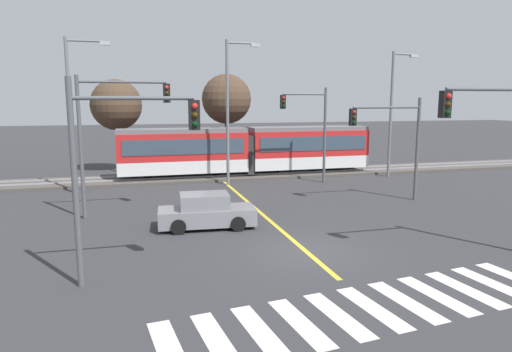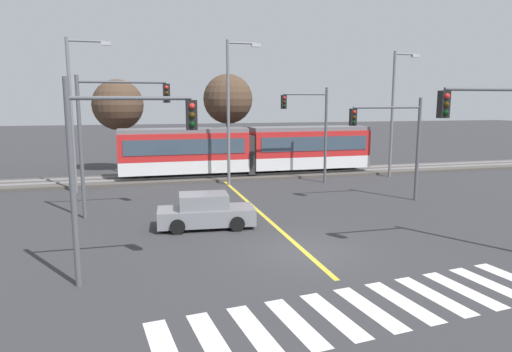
{
  "view_description": "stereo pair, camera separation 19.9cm",
  "coord_description": "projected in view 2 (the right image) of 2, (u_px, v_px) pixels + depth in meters",
  "views": [
    {
      "loc": [
        -6.07,
        -15.11,
        5.49
      ],
      "look_at": [
        0.2,
        7.8,
        1.6
      ],
      "focal_mm": 32.0,
      "sensor_mm": 36.0,
      "label": 1
    },
    {
      "loc": [
        -5.88,
        -15.16,
        5.49
      ],
      "look_at": [
        0.2,
        7.8,
        1.6
      ],
      "focal_mm": 32.0,
      "sensor_mm": 36.0,
      "label": 2
    }
  ],
  "objects": [
    {
      "name": "crosswalk_stripe_7",
      "position": [
        434.0,
        296.0,
        13.03
      ],
      "size": [
        0.89,
        2.85,
        0.01
      ],
      "primitive_type": "cube",
      "rotation": [
        0.0,
        0.0,
        0.12
      ],
      "color": "silver",
      "rests_on": "ground"
    },
    {
      "name": "crosswalk_stripe_0",
      "position": [
        164.0,
        349.0,
        10.22
      ],
      "size": [
        0.89,
        2.85,
        0.01
      ],
      "primitive_type": "cube",
      "rotation": [
        0.0,
        0.0,
        0.12
      ],
      "color": "silver",
      "rests_on": "ground"
    },
    {
      "name": "crosswalk_stripe_8",
      "position": [
        463.0,
        290.0,
        13.43
      ],
      "size": [
        0.89,
        2.85,
        0.01
      ],
      "primitive_type": "cube",
      "rotation": [
        0.0,
        0.0,
        0.12
      ],
      "color": "silver",
      "rests_on": "ground"
    },
    {
      "name": "ground_plane",
      "position": [
        305.0,
        252.0,
        16.84
      ],
      "size": [
        200.0,
        200.0,
        0.0
      ],
      "primitive_type": "plane",
      "color": "#333335"
    },
    {
      "name": "street_lamp_east",
      "position": [
        395.0,
        107.0,
        32.98
      ],
      "size": [
        2.02,
        0.28,
        9.03
      ],
      "color": "slate",
      "rests_on": "ground"
    },
    {
      "name": "bare_tree_west",
      "position": [
        118.0,
        105.0,
        35.36
      ],
      "size": [
        3.92,
        3.92,
        7.2
      ],
      "color": "brown",
      "rests_on": "ground"
    },
    {
      "name": "traffic_light_mid_left",
      "position": [
        110.0,
        123.0,
        21.33
      ],
      "size": [
        4.25,
        0.38,
        6.68
      ],
      "color": "#515459",
      "rests_on": "ground"
    },
    {
      "name": "crosswalk_stripe_1",
      "position": [
        211.0,
        340.0,
        10.62
      ],
      "size": [
        0.89,
        2.85,
        0.01
      ],
      "primitive_type": "cube",
      "rotation": [
        0.0,
        0.0,
        0.12
      ],
      "color": "silver",
      "rests_on": "ground"
    },
    {
      "name": "crosswalk_stripe_3",
      "position": [
        296.0,
        323.0,
        11.42
      ],
      "size": [
        0.89,
        2.85,
        0.01
      ],
      "primitive_type": "cube",
      "rotation": [
        0.0,
        0.0,
        0.12
      ],
      "color": "silver",
      "rests_on": "ground"
    },
    {
      "name": "crosswalk_stripe_6",
      "position": [
        402.0,
        302.0,
        12.63
      ],
      "size": [
        0.89,
        2.85,
        0.01
      ],
      "primitive_type": "cube",
      "rotation": [
        0.0,
        0.0,
        0.12
      ],
      "color": "silver",
      "rests_on": "ground"
    },
    {
      "name": "traffic_light_near_right",
      "position": [
        498.0,
        140.0,
        15.84
      ],
      "size": [
        3.75,
        0.38,
        6.32
      ],
      "color": "#515459",
      "rests_on": "ground"
    },
    {
      "name": "crosswalk_stripe_5",
      "position": [
        369.0,
        308.0,
        12.23
      ],
      "size": [
        0.89,
        2.85,
        0.01
      ],
      "primitive_type": "cube",
      "rotation": [
        0.0,
        0.0,
        0.12
      ],
      "color": "silver",
      "rests_on": "ground"
    },
    {
      "name": "traffic_light_near_left",
      "position": [
        115.0,
        152.0,
        13.39
      ],
      "size": [
        3.75,
        0.38,
        6.18
      ],
      "color": "#515459",
      "rests_on": "ground"
    },
    {
      "name": "crosswalk_stripe_2",
      "position": [
        255.0,
        331.0,
        11.02
      ],
      "size": [
        0.89,
        2.85,
        0.01
      ],
      "primitive_type": "cube",
      "rotation": [
        0.0,
        0.0,
        0.12
      ],
      "color": "silver",
      "rests_on": "ground"
    },
    {
      "name": "bare_tree_east",
      "position": [
        228.0,
        99.0,
        37.11
      ],
      "size": [
        4.02,
        4.02,
        7.7
      ],
      "color": "brown",
      "rests_on": "ground"
    },
    {
      "name": "light_rail_tram",
      "position": [
        248.0,
        149.0,
        33.59
      ],
      "size": [
        18.5,
        2.64,
        3.43
      ],
      "color": "silver",
      "rests_on": "track_bed"
    },
    {
      "name": "traffic_light_mid_right",
      "position": [
        395.0,
        134.0,
        24.69
      ],
      "size": [
        4.25,
        0.38,
        5.7
      ],
      "color": "#515459",
      "rests_on": "ground"
    },
    {
      "name": "crosswalk_stripe_9",
      "position": [
        491.0,
        284.0,
        13.83
      ],
      "size": [
        0.89,
        2.85,
        0.01
      ],
      "primitive_type": "cube",
      "rotation": [
        0.0,
        0.0,
        0.12
      ],
      "color": "silver",
      "rests_on": "ground"
    },
    {
      "name": "rail_near",
      "position": [
        222.0,
        176.0,
        32.66
      ],
      "size": [
        120.0,
        0.08,
        0.1
      ],
      "primitive_type": "cube",
      "color": "#939399",
      "rests_on": "track_bed"
    },
    {
      "name": "lane_centre_line",
      "position": [
        260.0,
        212.0,
        22.8
      ],
      "size": [
        0.2,
        18.17,
        0.01
      ],
      "primitive_type": "cube",
      "color": "gold",
      "rests_on": "ground"
    },
    {
      "name": "crosswalk_stripe_4",
      "position": [
        334.0,
        315.0,
        11.83
      ],
      "size": [
        0.89,
        2.85,
        0.01
      ],
      "primitive_type": "cube",
      "rotation": [
        0.0,
        0.0,
        0.12
      ],
      "color": "silver",
      "rests_on": "ground"
    },
    {
      "name": "sedan_crossing",
      "position": [
        206.0,
        212.0,
        20.02
      ],
      "size": [
        4.32,
        2.16,
        1.52
      ],
      "color": "gray",
      "rests_on": "ground"
    },
    {
      "name": "rail_far",
      "position": [
        218.0,
        173.0,
        34.03
      ],
      "size": [
        120.0,
        0.08,
        0.1
      ],
      "primitive_type": "cube",
      "color": "#939399",
      "rests_on": "track_bed"
    },
    {
      "name": "street_lamp_west",
      "position": [
        75.0,
        106.0,
        27.06
      ],
      "size": [
        2.56,
        0.28,
        9.18
      ],
      "color": "slate",
      "rests_on": "ground"
    },
    {
      "name": "track_bed",
      "position": [
        220.0,
        176.0,
        33.37
      ],
      "size": [
        120.0,
        4.0,
        0.18
      ],
      "primitive_type": "cube",
      "color": "#4C4742",
      "rests_on": "ground"
    },
    {
      "name": "street_lamp_centre",
      "position": [
        231.0,
        105.0,
        29.65
      ],
      "size": [
        2.24,
        0.28,
        9.39
      ],
      "color": "slate",
      "rests_on": "ground"
    },
    {
      "name": "traffic_light_far_right",
      "position": [
        312.0,
        121.0,
        30.35
      ],
      "size": [
        3.25,
        0.38,
        6.41
      ],
      "color": "#515459",
      "rests_on": "ground"
    }
  ]
}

